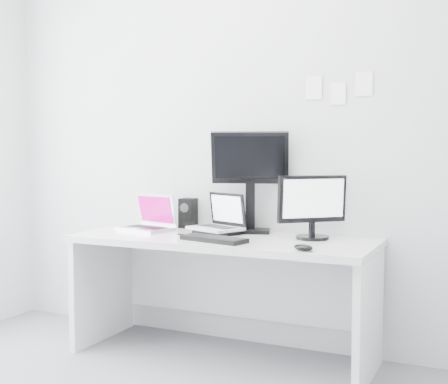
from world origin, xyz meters
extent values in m
plane|color=#B6B8BA|center=(0.00, 1.60, 1.35)|extent=(3.60, 0.00, 3.60)
cube|color=silver|center=(0.00, 1.25, 0.36)|extent=(1.80, 0.70, 0.73)
cube|color=#B6B6BB|center=(-0.57, 1.30, 0.85)|extent=(0.38, 0.32, 0.25)
cube|color=black|center=(-0.39, 1.54, 0.83)|extent=(0.12, 0.12, 0.20)
cube|color=silver|center=(-0.10, 1.35, 0.86)|extent=(0.38, 0.34, 0.26)
cube|color=black|center=(0.07, 1.50, 1.05)|extent=(0.51, 0.32, 0.65)
cube|color=black|center=(0.51, 1.39, 0.92)|extent=(0.44, 0.42, 0.38)
cube|color=black|center=(0.03, 1.08, 0.74)|extent=(0.41, 0.23, 0.03)
ellipsoid|color=black|center=(0.58, 0.98, 0.75)|extent=(0.12, 0.10, 0.04)
cube|color=white|center=(0.45, 1.59, 1.62)|extent=(0.10, 0.00, 0.14)
cube|color=white|center=(0.60, 1.59, 1.58)|extent=(0.09, 0.00, 0.13)
cube|color=white|center=(0.75, 1.59, 1.63)|extent=(0.10, 0.00, 0.14)
camera|label=1|loc=(1.49, -1.95, 1.24)|focal=48.09mm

